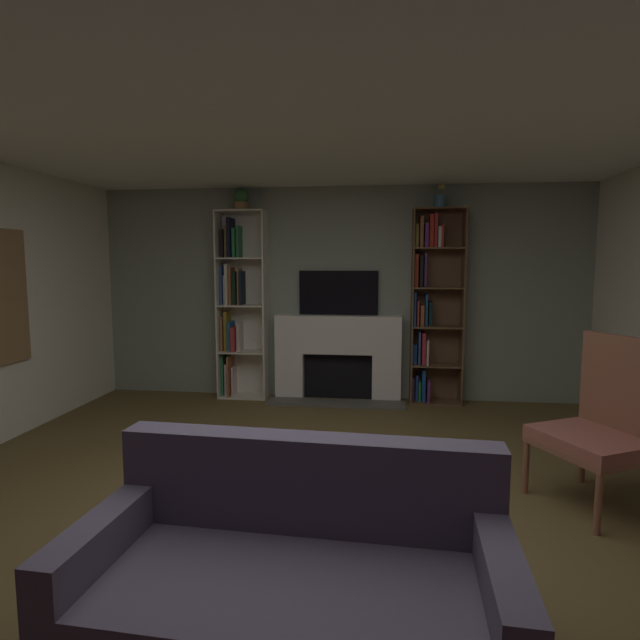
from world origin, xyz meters
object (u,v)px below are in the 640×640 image
Objects in this scene: potted_plant at (241,199)px; vase_with_flowers at (440,200)px; bookshelf_right at (431,304)px; fireplace at (338,355)px; tv at (339,293)px; couch at (294,598)px; armchair at (603,424)px; bookshelf_left at (238,304)px.

potted_plant is 1.00× the size of vase_with_flowers.
vase_with_flowers is (0.07, -0.05, 1.18)m from bookshelf_right.
tv is (0.00, 0.08, 0.74)m from fireplace.
couch is at bearing -87.66° from fireplace.
fireplace is 0.71× the size of bookshelf_right.
bookshelf_right is at bearing -3.89° from tv.
potted_plant is 0.23× the size of armchair.
tv is 1.23m from bookshelf_left.
bookshelf_right is at bearing 0.47° from fireplace.
vase_with_flowers is 0.15× the size of couch.
vase_with_flowers is 4.66m from couch.
bookshelf_left reaches higher than couch.
tv is 1.09m from bookshelf_right.
bookshelf_left is 1.28× the size of couch.
tv is at bearing 90.00° from fireplace.
bookshelf_right is (1.08, -0.07, -0.12)m from tv.
bookshelf_right reaches higher than armchair.
couch is 2.47m from armchair.
couch is at bearing -72.13° from potted_plant.
bookshelf_left is 4.42m from couch.
vase_with_flowers is (2.29, -0.00, -0.04)m from potted_plant.
vase_with_flowers reaches higher than armchair.
armchair is (3.21, -2.48, -0.58)m from bookshelf_left.
bookshelf_left is (-1.22, 0.00, 0.60)m from fireplace.
potted_plant reaches higher than armchair.
armchair is (2.00, -2.48, 0.02)m from fireplace.
fireplace is 4.12m from couch.
bookshelf_left is 1.97× the size of armchair.
bookshelf_left is at bearing -179.82° from bookshelf_right.
couch is at bearing -102.49° from bookshelf_right.
tv is 0.42× the size of bookshelf_left.
couch is (1.31, -4.07, -2.09)m from potted_plant.
armchair is at bearing -37.81° from potted_plant.
couch is (1.38, -4.11, -0.85)m from bookshelf_left.
bookshelf_right is (2.30, 0.01, 0.02)m from bookshelf_left.
bookshelf_right is (1.08, 0.01, 0.63)m from fireplace.
tv is at bearing 92.30° from couch.
potted_plant reaches higher than bookshelf_left.
armchair is (0.92, -2.48, -0.60)m from bookshelf_right.
tv is at bearing 5.98° from potted_plant.
fireplace is 1.36m from bookshelf_left.
vase_with_flowers is (1.15, -0.12, 1.06)m from tv.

